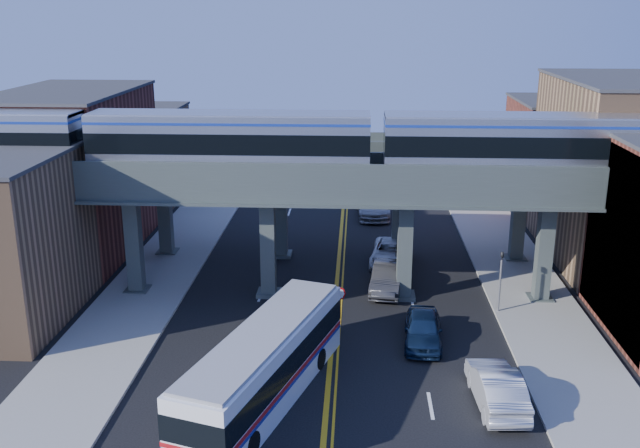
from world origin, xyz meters
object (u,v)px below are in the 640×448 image
at_px(car_lane_a, 423,329).
at_px(car_lane_d, 373,205).
at_px(traffic_signal, 501,275).
at_px(transit_train, 230,141).
at_px(car_parked_curb, 497,387).
at_px(car_lane_b, 387,278).
at_px(car_lane_c, 391,253).
at_px(transit_bus, 265,366).
at_px(stop_sign, 339,302).

distance_m(car_lane_a, car_lane_d, 23.52).
distance_m(traffic_signal, car_lane_a, 6.22).
xyz_separation_m(transit_train, car_parked_curb, (13.32, -11.72, -8.48)).
relative_size(car_lane_b, car_lane_c, 0.90).
height_order(traffic_signal, transit_bus, traffic_signal).
xyz_separation_m(car_lane_a, car_lane_d, (-2.15, 23.42, 0.11)).
bearing_deg(traffic_signal, car_parked_curb, -100.95).
bearing_deg(transit_train, car_parked_curb, -41.34).
relative_size(stop_sign, car_parked_curb, 0.51).
relative_size(transit_train, transit_bus, 3.87).
distance_m(transit_train, car_lane_b, 12.50).
bearing_deg(car_lane_a, traffic_signal, 45.29).
height_order(car_lane_a, car_lane_c, car_lane_a).
distance_m(stop_sign, car_lane_b, 6.75).
relative_size(traffic_signal, transit_bus, 0.33).
height_order(car_lane_a, car_lane_d, car_lane_d).
bearing_deg(traffic_signal, car_lane_a, -138.85).
bearing_deg(stop_sign, transit_train, 141.57).
relative_size(transit_train, car_lane_d, 7.82).
bearing_deg(car_lane_c, traffic_signal, -46.93).
distance_m(transit_train, car_lane_a, 14.90).
relative_size(stop_sign, transit_bus, 0.21).
relative_size(transit_train, car_lane_b, 9.69).
bearing_deg(car_lane_c, car_lane_d, 101.88).
height_order(stop_sign, car_lane_a, stop_sign).
height_order(stop_sign, traffic_signal, traffic_signal).
bearing_deg(stop_sign, traffic_signal, 18.63).
xyz_separation_m(transit_train, stop_sign, (6.30, -5.00, -7.57)).
height_order(car_lane_c, car_parked_curb, car_parked_curb).
xyz_separation_m(car_lane_a, car_lane_c, (-1.13, 11.74, -0.02)).
bearing_deg(stop_sign, car_lane_b, 65.27).
xyz_separation_m(stop_sign, car_parked_curb, (7.02, -6.72, -0.91)).
bearing_deg(transit_train, stop_sign, -38.43).
relative_size(traffic_signal, car_parked_curb, 0.80).
height_order(stop_sign, car_lane_b, stop_sign).
bearing_deg(transit_bus, car_lane_d, 7.50).
relative_size(transit_train, car_lane_a, 10.43).
distance_m(transit_train, car_parked_curb, 19.67).
xyz_separation_m(stop_sign, car_lane_b, (2.80, 6.07, -0.93)).
relative_size(stop_sign, car_lane_b, 0.52).
bearing_deg(car_lane_a, car_lane_b, 106.60).
bearing_deg(traffic_signal, car_lane_d, 109.00).
bearing_deg(transit_bus, car_lane_b, -6.61).
relative_size(car_lane_b, car_parked_curb, 0.98).
bearing_deg(car_lane_c, car_lane_a, -77.58).
bearing_deg(car_lane_b, car_lane_c, 92.46).
bearing_deg(transit_train, car_lane_b, 6.71).
bearing_deg(car_lane_a, transit_bus, -137.27).
bearing_deg(traffic_signal, transit_bus, -140.41).
distance_m(transit_bus, car_lane_a, 9.46).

